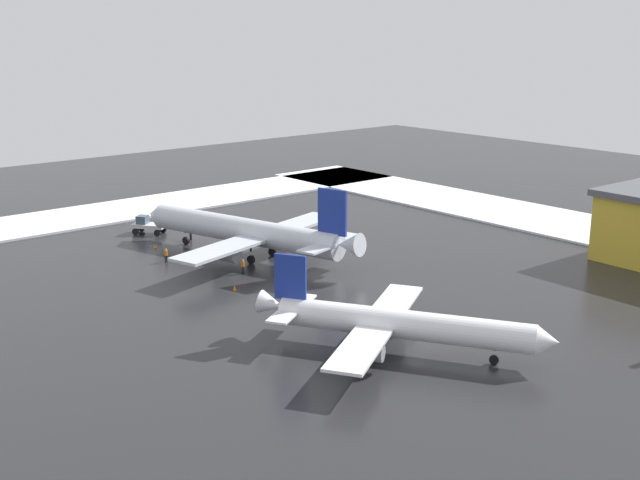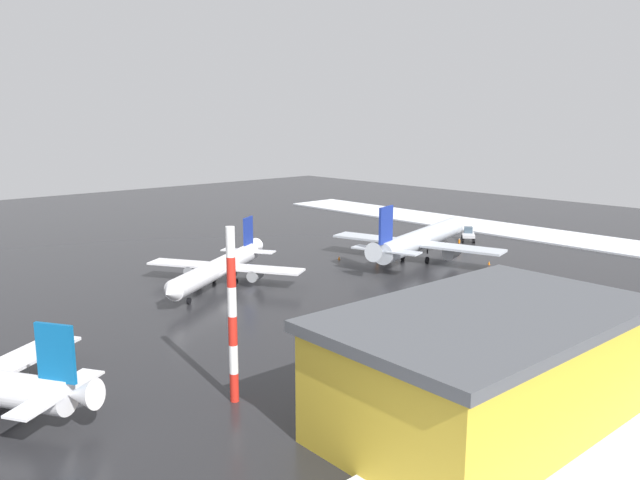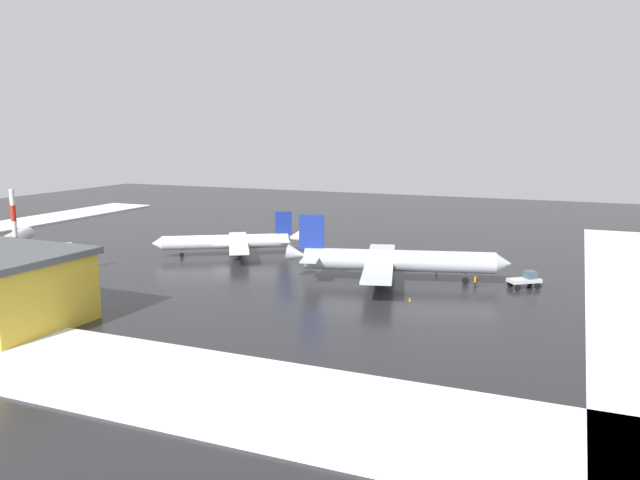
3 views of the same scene
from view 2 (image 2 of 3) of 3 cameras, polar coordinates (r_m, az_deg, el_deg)
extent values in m
plane|color=#232326|center=(82.71, -8.58, -4.57)|extent=(240.00, 240.00, 0.00)
cube|color=white|center=(51.84, 25.33, -15.06)|extent=(152.00, 16.00, 0.32)
cube|color=white|center=(131.24, 16.46, 0.94)|extent=(14.00, 116.00, 0.32)
cylinder|color=silver|center=(100.95, 9.36, 0.15)|extent=(28.10, 10.40, 3.20)
cone|color=silver|center=(114.92, 12.38, 1.35)|extent=(2.97, 3.52, 3.04)
cone|color=silver|center=(87.13, 5.34, -1.09)|extent=(3.95, 3.50, 3.11)
cube|color=silver|center=(101.76, 4.74, 0.18)|extent=(7.17, 12.89, 0.34)
cylinder|color=gray|center=(101.50, 5.79, -0.40)|extent=(3.58, 2.65, 1.88)
cube|color=silver|center=(95.68, 12.93, -0.75)|extent=(7.17, 12.89, 0.34)
cylinder|color=gray|center=(96.93, 11.95, -1.13)|extent=(3.58, 2.65, 1.88)
cube|color=navy|center=(88.46, 6.05, 1.38)|extent=(3.72, 1.30, 5.27)
cube|color=silver|center=(90.57, 4.46, -0.73)|extent=(3.53, 5.00, 0.23)
cube|color=silver|center=(88.11, 7.70, -1.13)|extent=(3.53, 5.00, 0.23)
cylinder|color=black|center=(110.22, 11.38, 0.24)|extent=(0.23, 0.23, 0.66)
cylinder|color=black|center=(110.48, 11.35, -0.45)|extent=(1.09, 0.59, 1.04)
cylinder|color=black|center=(99.52, 7.60, -0.78)|extent=(0.23, 0.23, 0.66)
cylinder|color=black|center=(99.81, 7.58, -1.55)|extent=(1.09, 0.59, 1.04)
cylinder|color=black|center=(97.89, 9.79, -1.04)|extent=(0.23, 0.23, 0.66)
cylinder|color=black|center=(98.18, 9.77, -1.82)|extent=(1.09, 0.59, 1.04)
cone|color=white|center=(47.80, -21.02, -13.03)|extent=(3.30, 3.48, 2.53)
cube|color=white|center=(58.75, -25.28, -9.56)|extent=(10.26, 8.01, 0.28)
cylinder|color=gray|center=(58.22, -26.52, -10.65)|extent=(2.65, 3.02, 1.53)
cube|color=#0C5999|center=(47.86, -23.03, -9.50)|extent=(1.81, 2.77, 4.29)
cube|color=white|center=(47.47, -24.70, -13.70)|extent=(4.17, 3.60, 0.18)
cube|color=white|center=(50.66, -21.23, -11.85)|extent=(4.17, 3.60, 0.18)
cylinder|color=white|center=(83.48, -9.38, -2.59)|extent=(20.61, 13.70, 2.55)
cone|color=white|center=(73.15, -13.56, -4.70)|extent=(2.78, 3.00, 2.42)
cone|color=white|center=(94.29, -6.12, -0.67)|extent=(3.41, 3.23, 2.48)
cube|color=white|center=(83.09, -4.88, -2.71)|extent=(7.82, 10.05, 0.27)
cylinder|color=gray|center=(83.49, -5.93, -3.19)|extent=(2.96, 2.59, 1.50)
cube|color=white|center=(88.27, -12.32, -2.11)|extent=(7.82, 10.05, 0.27)
cylinder|color=gray|center=(87.42, -11.56, -2.71)|extent=(2.96, 2.59, 1.50)
cube|color=navy|center=(92.14, -6.58, 0.81)|extent=(2.71, 1.77, 4.20)
cube|color=white|center=(91.71, -5.29, -1.08)|extent=(3.52, 4.09, 0.18)
cube|color=white|center=(93.47, -7.85, -0.90)|extent=(3.52, 4.09, 0.18)
cylinder|color=black|center=(77.02, -11.93, -4.70)|extent=(0.18, 0.18, 0.52)
cylinder|color=black|center=(77.32, -11.90, -5.48)|extent=(0.84, 0.65, 0.82)
cylinder|color=black|center=(85.03, -7.69, -3.08)|extent=(0.18, 0.18, 0.52)
cylinder|color=black|center=(85.30, -7.67, -3.78)|extent=(0.84, 0.65, 0.82)
cylinder|color=black|center=(86.42, -9.69, -2.91)|extent=(0.18, 0.18, 0.52)
cylinder|color=black|center=(86.68, -9.66, -3.60)|extent=(0.84, 0.65, 0.82)
cube|color=silver|center=(117.46, 13.40, 0.45)|extent=(4.99, 4.53, 0.50)
cube|color=#3F5160|center=(118.23, 13.40, 0.91)|extent=(2.02, 2.04, 1.10)
cylinder|color=black|center=(119.12, 12.88, 0.27)|extent=(0.91, 0.80, 0.90)
cylinder|color=black|center=(119.23, 13.83, 0.24)|extent=(0.91, 0.80, 0.90)
cylinder|color=black|center=(115.96, 12.94, -0.02)|extent=(0.91, 0.80, 0.90)
cylinder|color=black|center=(116.07, 13.91, -0.05)|extent=(0.91, 0.80, 0.90)
cylinder|color=black|center=(109.99, 7.00, -0.42)|extent=(0.16, 0.16, 0.85)
cylinder|color=black|center=(109.83, 7.06, -0.44)|extent=(0.16, 0.16, 0.85)
cylinder|color=orange|center=(109.77, 7.03, -0.05)|extent=(0.36, 0.36, 0.62)
sphere|color=tan|center=(109.69, 7.04, 0.17)|extent=(0.24, 0.24, 0.24)
cylinder|color=black|center=(99.91, 5.28, -1.54)|extent=(0.16, 0.16, 0.85)
cylinder|color=black|center=(99.73, 5.24, -1.56)|extent=(0.16, 0.16, 0.85)
cylinder|color=orange|center=(99.67, 5.27, -1.14)|extent=(0.36, 0.36, 0.62)
sphere|color=tan|center=(99.58, 5.27, -0.90)|extent=(0.24, 0.24, 0.24)
cylinder|color=black|center=(110.93, 12.60, -0.51)|extent=(0.16, 0.16, 0.85)
cylinder|color=black|center=(110.74, 12.57, -0.52)|extent=(0.16, 0.16, 0.85)
cylinder|color=orange|center=(110.70, 12.60, -0.14)|extent=(0.36, 0.36, 0.62)
sphere|color=tan|center=(110.62, 12.61, 0.08)|extent=(0.24, 0.24, 0.24)
cylinder|color=red|center=(51.11, -7.83, -13.18)|extent=(0.70, 0.70, 2.35)
cylinder|color=white|center=(50.20, -7.91, -10.73)|extent=(0.70, 0.70, 2.35)
cylinder|color=red|center=(49.38, -7.98, -8.20)|extent=(0.70, 0.70, 2.35)
cylinder|color=white|center=(48.67, -8.05, -5.59)|extent=(0.70, 0.70, 2.35)
cylinder|color=red|center=(48.05, -8.13, -2.91)|extent=(0.70, 0.70, 2.35)
cylinder|color=white|center=(47.55, -8.20, -0.17)|extent=(0.70, 0.70, 2.35)
cube|color=gold|center=(47.51, 14.92, -11.67)|extent=(24.40, 14.69, 8.00)
cube|color=#4C4F54|center=(46.03, 15.19, -6.60)|extent=(25.43, 15.72, 0.80)
cone|color=orange|center=(113.69, 10.07, -0.21)|extent=(0.36, 0.36, 0.55)
cone|color=orange|center=(99.58, 15.20, -2.02)|extent=(0.36, 0.36, 0.55)
cone|color=orange|center=(99.60, 1.76, -1.63)|extent=(0.36, 0.36, 0.55)
camera|label=1|loc=(116.26, -43.81, 10.70)|focal=45.00mm
camera|label=3|loc=(105.88, 63.12, 5.32)|focal=35.00mm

